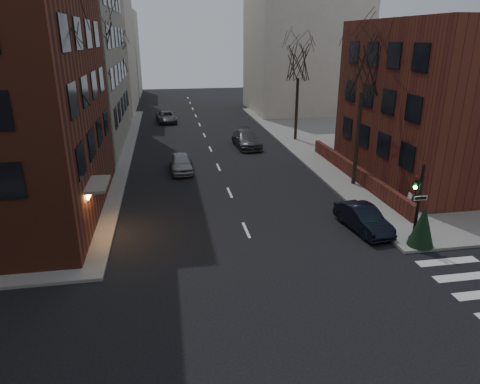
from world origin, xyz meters
name	(u,v)px	position (x,y,z in m)	size (l,w,h in m)	color
building_right_brick	(456,102)	(16.50, 19.00, 5.50)	(12.00, 14.00, 11.00)	#592619
low_wall_right	(355,172)	(9.30, 19.00, 0.65)	(0.35, 16.00, 1.00)	#592619
building_distant_la	(78,43)	(-15.00, 55.00, 9.00)	(14.00, 16.00, 18.00)	beige
building_distant_ra	(303,51)	(15.00, 50.00, 8.00)	(14.00, 14.00, 16.00)	beige
building_distant_lb	(109,54)	(-13.00, 72.00, 7.00)	(10.00, 12.00, 14.00)	beige
traffic_signal	(416,209)	(7.94, 8.99, 1.91)	(0.76, 0.44, 4.00)	black
tree_left_a	(61,67)	(-8.80, 14.00, 8.47)	(4.18, 4.18, 10.26)	#2D231C
tree_left_b	(95,50)	(-8.80, 26.00, 8.91)	(4.40, 4.40, 10.80)	#2D231C
tree_left_c	(115,55)	(-8.80, 40.00, 8.03)	(3.96, 3.96, 9.72)	#2D231C
tree_right_a	(364,67)	(8.80, 18.00, 8.03)	(3.96, 3.96, 9.72)	#2D231C
tree_right_b	(299,62)	(8.80, 32.00, 7.59)	(3.74, 3.74, 9.18)	#2D231C
streetlamp_near	(104,123)	(-8.20, 22.00, 4.24)	(0.36, 0.36, 6.28)	black
streetlamp_far	(126,90)	(-8.20, 42.00, 4.24)	(0.36, 0.36, 6.28)	black
parked_sedan	(363,219)	(6.20, 10.95, 0.67)	(1.41, 4.05, 1.34)	black
car_lane_silver	(181,163)	(-2.99, 23.37, 0.70)	(1.66, 4.13, 1.41)	#939398
car_lane_gray	(246,139)	(3.46, 30.26, 0.76)	(2.14, 5.26, 1.53)	#424348
car_lane_far	(166,117)	(-3.86, 44.07, 0.66)	(2.17, 4.72, 1.31)	#434348
sandwich_board	(411,199)	(10.44, 13.36, 0.57)	(0.37, 0.52, 0.84)	white
evergreen_shrub	(423,226)	(8.09, 8.50, 1.19)	(1.25, 1.25, 2.09)	#163216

